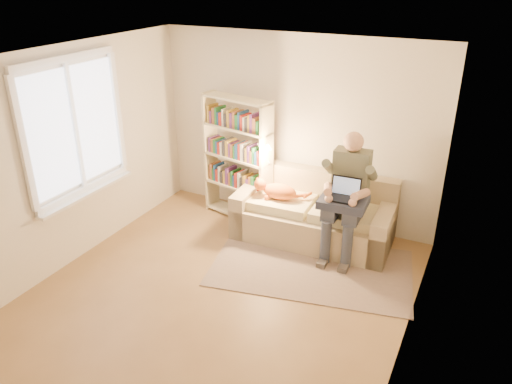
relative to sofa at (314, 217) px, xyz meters
The scene contains 14 objects.
floor 1.84m from the sofa, 106.00° to the right, with size 4.50×4.50×0.00m, color olive.
ceiling 2.92m from the sofa, 106.00° to the right, with size 4.00×4.50×0.02m, color white.
wall_left 3.20m from the sofa, 145.10° to the right, with size 0.02×4.50×2.60m, color silver.
wall_right 2.50m from the sofa, 49.30° to the right, with size 0.02×4.50×2.60m, color silver.
wall_back 1.21m from the sofa, 134.65° to the left, with size 4.00×0.02×2.60m, color silver.
wall_front 4.14m from the sofa, 97.14° to the right, with size 4.00×0.02×2.60m, color silver.
window 3.08m from the sofa, 147.75° to the right, with size 0.12×1.52×1.69m.
sofa is the anchor object (origin of this frame).
person 0.73m from the sofa, 16.54° to the right, with size 0.47×0.73×1.56m.
cat 0.62m from the sofa, 162.62° to the right, with size 0.70×0.27×0.26m.
blanket 0.74m from the sofa, 30.15° to the right, with size 0.57×0.46×0.10m, color #252C41.
laptop 0.81m from the sofa, 29.14° to the right, with size 0.37×0.30×0.32m.
bookshelf 1.39m from the sofa, behind, with size 1.17×0.56×1.78m.
rug 0.82m from the sofa, 71.33° to the right, with size 2.39×1.41×0.01m, color gray.
Camera 1 is at (2.41, -3.90, 3.39)m, focal length 35.00 mm.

